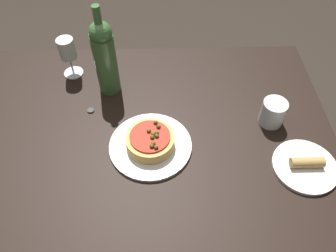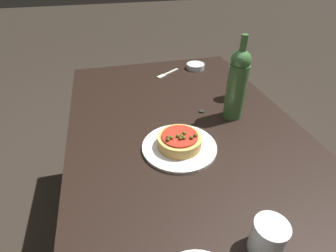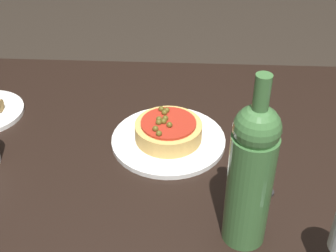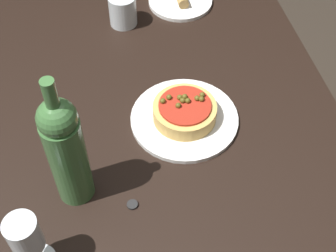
# 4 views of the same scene
# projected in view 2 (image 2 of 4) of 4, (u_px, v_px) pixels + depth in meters

# --- Properties ---
(ground_plane) EXTENTS (14.00, 14.00, 0.00)m
(ground_plane) POSITION_uv_depth(u_px,v_px,m) (181.00, 236.00, 1.47)
(ground_plane) COLOR #2D261E
(dining_table) EXTENTS (1.46, 0.92, 0.74)m
(dining_table) POSITION_uv_depth(u_px,v_px,m) (185.00, 146.00, 1.09)
(dining_table) COLOR black
(dining_table) RESTS_ON ground_plane
(dinner_plate) EXTENTS (0.27, 0.27, 0.01)m
(dinner_plate) POSITION_uv_depth(u_px,v_px,m) (179.00, 147.00, 0.95)
(dinner_plate) COLOR white
(dinner_plate) RESTS_ON dining_table
(pizza) EXTENTS (0.16, 0.16, 0.06)m
(pizza) POSITION_uv_depth(u_px,v_px,m) (180.00, 141.00, 0.93)
(pizza) COLOR tan
(pizza) RESTS_ON dinner_plate
(wine_glass) EXTENTS (0.08, 0.08, 0.16)m
(wine_glass) POSITION_uv_depth(u_px,v_px,m) (239.00, 76.00, 1.20)
(wine_glass) COLOR silver
(wine_glass) RESTS_ON dining_table
(wine_bottle) EXTENTS (0.08, 0.08, 0.34)m
(wine_bottle) POSITION_uv_depth(u_px,v_px,m) (237.00, 84.00, 1.04)
(wine_bottle) COLOR #3D6B38
(wine_bottle) RESTS_ON dining_table
(water_cup) EXTENTS (0.08, 0.08, 0.09)m
(water_cup) POSITION_uv_depth(u_px,v_px,m) (268.00, 237.00, 0.61)
(water_cup) COLOR silver
(water_cup) RESTS_ON dining_table
(side_bowl) EXTENTS (0.10, 0.10, 0.03)m
(side_bowl) POSITION_uv_depth(u_px,v_px,m) (195.00, 66.00, 1.54)
(side_bowl) COLOR silver
(side_bowl) RESTS_ON dining_table
(fork) EXTENTS (0.11, 0.15, 0.00)m
(fork) POSITION_uv_depth(u_px,v_px,m) (167.00, 74.00, 1.48)
(fork) COLOR beige
(fork) RESTS_ON dining_table
(bottle_cap) EXTENTS (0.02, 0.02, 0.01)m
(bottle_cap) POSITION_uv_depth(u_px,v_px,m) (202.00, 111.00, 1.15)
(bottle_cap) COLOR black
(bottle_cap) RESTS_ON dining_table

